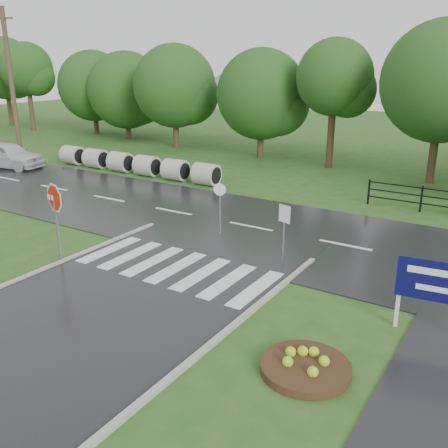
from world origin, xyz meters
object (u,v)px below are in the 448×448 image
Objects in this scene: estate_billboard at (446,287)px; car_white at (9,168)px; stop_sign at (55,205)px; culvert_pipes at (134,164)px.

car_white is at bearing 165.57° from estate_billboard.
car_white is at bearing 150.10° from stop_sign.
culvert_pipes is 4.01× the size of stop_sign.
estate_billboard is (18.96, -9.89, 0.78)m from culvert_pipes.
stop_sign is 1.29× the size of estate_billboard.
stop_sign is 17.54m from car_white.
stop_sign reaches higher than culvert_pipes.
stop_sign is 0.61× the size of car_white.
culvert_pipes is at bearing 152.45° from estate_billboard.
culvert_pipes is 2.43× the size of car_white.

